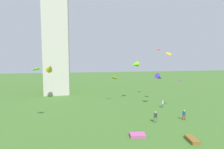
# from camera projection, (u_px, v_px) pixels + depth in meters

# --- Properties ---
(monument_obelisk) EXTENTS (6.79, 6.79, 52.70)m
(monument_obelisk) POSITION_uv_depth(u_px,v_px,m) (55.00, 0.00, 48.55)
(monument_obelisk) COLOR #B7B2A8
(monument_obelisk) RESTS_ON ground_plane
(person_0) EXTENTS (0.41, 0.50, 1.67)m
(person_0) POSITION_uv_depth(u_px,v_px,m) (184.00, 114.00, 28.71)
(person_0) COLOR red
(person_0) RESTS_ON ground_plane
(person_1) EXTENTS (0.53, 0.48, 1.77)m
(person_1) POSITION_uv_depth(u_px,v_px,m) (155.00, 116.00, 27.51)
(person_1) COLOR #51754C
(person_1) RESTS_ON ground_plane
(person_2) EXTENTS (0.42, 0.48, 1.60)m
(person_2) POSITION_uv_depth(u_px,v_px,m) (163.00, 103.00, 36.13)
(person_2) COLOR #235693
(person_2) RESTS_ON ground_plane
(kite_flying_0) EXTENTS (2.34, 2.96, 2.37)m
(kite_flying_0) POSITION_uv_depth(u_px,v_px,m) (50.00, 68.00, 40.26)
(kite_flying_0) COLOR gold
(kite_flying_1) EXTENTS (2.31, 1.86, 1.80)m
(kite_flying_1) POSITION_uv_depth(u_px,v_px,m) (159.00, 77.00, 36.51)
(kite_flying_1) COLOR #5633E0
(kite_flying_2) EXTENTS (1.38, 1.16, 0.48)m
(kite_flying_2) POSITION_uv_depth(u_px,v_px,m) (36.00, 69.00, 25.62)
(kite_flying_2) COLOR #6AEF1C
(kite_flying_3) EXTENTS (1.25, 0.76, 0.80)m
(kite_flying_3) POSITION_uv_depth(u_px,v_px,m) (115.00, 78.00, 39.66)
(kite_flying_3) COLOR #AFB316
(kite_flying_4) EXTENTS (1.25, 1.12, 0.78)m
(kite_flying_4) POSITION_uv_depth(u_px,v_px,m) (169.00, 54.00, 37.51)
(kite_flying_4) COLOR #C99D05
(kite_flying_5) EXTENTS (0.71, 0.99, 0.50)m
(kite_flying_5) POSITION_uv_depth(u_px,v_px,m) (179.00, 80.00, 35.20)
(kite_flying_5) COLOR purple
(kite_flying_6) EXTENTS (1.18, 1.08, 0.54)m
(kite_flying_6) POSITION_uv_depth(u_px,v_px,m) (159.00, 49.00, 43.42)
(kite_flying_6) COLOR #F22C37
(kite_flying_7) EXTENTS (2.22, 2.03, 1.40)m
(kite_flying_7) POSITION_uv_depth(u_px,v_px,m) (135.00, 64.00, 40.32)
(kite_flying_7) COLOR #60CB15
(kite_bundle_1) EXTENTS (2.15, 1.54, 0.36)m
(kite_bundle_1) POSITION_uv_depth(u_px,v_px,m) (138.00, 135.00, 22.63)
(kite_bundle_1) COLOR #B14B88
(kite_bundle_1) RESTS_ON ground_plane
(kite_bundle_2) EXTENTS (1.28, 2.20, 0.44)m
(kite_bundle_2) POSITION_uv_depth(u_px,v_px,m) (192.00, 140.00, 21.25)
(kite_bundle_2) COLOR brown
(kite_bundle_2) RESTS_ON ground_plane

